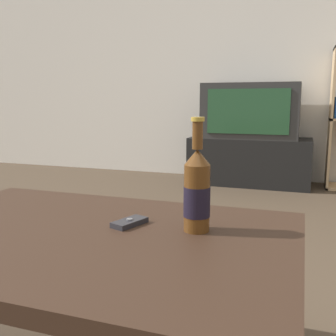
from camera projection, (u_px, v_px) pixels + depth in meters
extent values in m
cube|color=silver|center=(252.00, 40.00, 3.64)|extent=(8.00, 0.05, 2.60)
cube|color=#332116|center=(84.00, 239.00, 0.98)|extent=(1.04, 0.69, 0.04)
cylinder|color=black|center=(17.00, 254.00, 1.43)|extent=(0.07, 0.07, 0.38)
cylinder|color=black|center=(278.00, 295.00, 1.13)|extent=(0.07, 0.07, 0.38)
cube|color=black|center=(249.00, 161.00, 3.53)|extent=(1.06, 0.44, 0.42)
cube|color=#2D2D2D|center=(251.00, 111.00, 3.46)|extent=(0.82, 0.44, 0.48)
cube|color=#234C2D|center=(248.00, 112.00, 3.25)|extent=(0.67, 0.01, 0.37)
cube|color=tan|center=(331.00, 119.00, 3.33)|extent=(0.02, 0.30, 1.18)
cube|color=navy|center=(336.00, 108.00, 3.30)|extent=(0.03, 0.21, 0.18)
cylinder|color=#563314|center=(197.00, 198.00, 0.96)|extent=(0.06, 0.06, 0.17)
cylinder|color=black|center=(197.00, 201.00, 0.97)|extent=(0.07, 0.07, 0.07)
cone|color=#563314|center=(197.00, 157.00, 0.95)|extent=(0.06, 0.06, 0.04)
cylinder|color=#563314|center=(198.00, 135.00, 0.94)|extent=(0.03, 0.03, 0.07)
cylinder|color=#B79333|center=(198.00, 119.00, 0.93)|extent=(0.03, 0.03, 0.01)
cube|color=#232328|center=(130.00, 222.00, 1.02)|extent=(0.08, 0.11, 0.01)
cylinder|color=slate|center=(129.00, 219.00, 1.02)|extent=(0.02, 0.02, 0.00)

